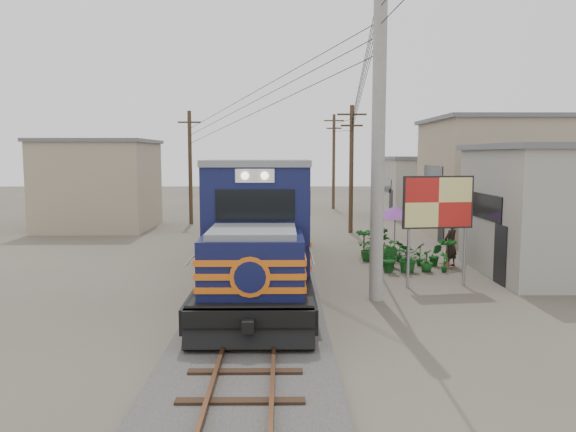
{
  "coord_description": "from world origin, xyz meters",
  "views": [
    {
      "loc": [
        0.72,
        -16.87,
        4.32
      ],
      "look_at": [
        0.91,
        2.5,
        2.2
      ],
      "focal_mm": 35.0,
      "sensor_mm": 36.0,
      "label": 1
    }
  ],
  "objects_px": {
    "market_umbrella": "(395,212)",
    "vendor": "(451,244)",
    "billboard": "(438,205)",
    "locomotive": "(262,228)"
  },
  "relations": [
    {
      "from": "market_umbrella",
      "to": "vendor",
      "type": "xyz_separation_m",
      "value": [
        1.73,
        -2.23,
        -1.0
      ]
    },
    {
      "from": "billboard",
      "to": "market_umbrella",
      "type": "distance_m",
      "value": 5.58
    },
    {
      "from": "market_umbrella",
      "to": "vendor",
      "type": "height_order",
      "value": "market_umbrella"
    },
    {
      "from": "billboard",
      "to": "market_umbrella",
      "type": "xyz_separation_m",
      "value": [
        -0.27,
        5.52,
        -0.79
      ]
    },
    {
      "from": "billboard",
      "to": "locomotive",
      "type": "bearing_deg",
      "value": 157.77
    },
    {
      "from": "billboard",
      "to": "vendor",
      "type": "height_order",
      "value": "billboard"
    },
    {
      "from": "locomotive",
      "to": "market_umbrella",
      "type": "xyz_separation_m",
      "value": [
        5.49,
        3.98,
        0.14
      ]
    },
    {
      "from": "vendor",
      "to": "locomotive",
      "type": "bearing_deg",
      "value": -26.23
    },
    {
      "from": "market_umbrella",
      "to": "locomotive",
      "type": "bearing_deg",
      "value": -144.07
    },
    {
      "from": "billboard",
      "to": "vendor",
      "type": "distance_m",
      "value": 4.02
    }
  ]
}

